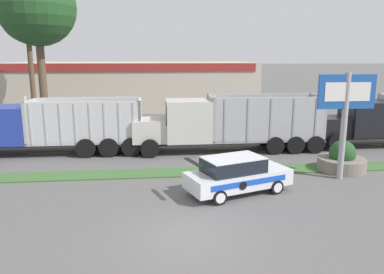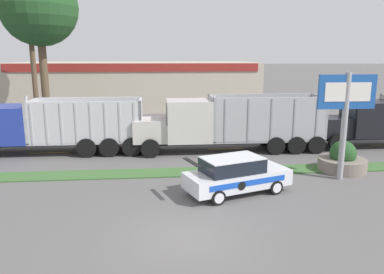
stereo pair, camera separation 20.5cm
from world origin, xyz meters
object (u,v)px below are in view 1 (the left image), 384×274
Objects in this scene: dump_truck_trail at (384,122)px; stone_planter at (342,160)px; dump_truck_lead at (211,125)px; rally_car at (237,175)px; traffic_cone at (223,172)px; dump_truck_far_right at (31,129)px; store_sign_post at (346,104)px.

dump_truck_trail is 7.37m from stone_planter.
dump_truck_lead is 7.33m from rally_car.
rally_car is 7.31× the size of traffic_cone.
dump_truck_far_right is 17.36× the size of traffic_cone.
store_sign_post is 6.46m from traffic_cone.
dump_truck_far_right is 13.25m from rally_car.
dump_truck_far_right is at bearing 150.99° from traffic_cone.
dump_truck_lead reaches higher than stone_planter.
dump_truck_trail is 13.75m from rally_car.
traffic_cone is at bearing -92.90° from dump_truck_lead.
dump_truck_far_right reaches higher than traffic_cone.
dump_truck_lead is 10.75m from dump_truck_far_right.
rally_car is at bearing -156.42° from stone_planter.
dump_truck_lead is 8.16m from store_sign_post.
dump_truck_trail is 8.95m from store_sign_post.
store_sign_post is (-6.10, -6.23, 1.99)m from dump_truck_trail.
dump_truck_trail is at bearing 25.77° from traffic_cone.
dump_truck_lead is 7.68m from stone_planter.
dump_truck_lead reaches higher than dump_truck_trail.
store_sign_post is 7.65× the size of traffic_cone.
store_sign_post is at bearing -21.81° from dump_truck_far_right.
dump_truck_trail is 13.00m from traffic_cone.
store_sign_post reaches higher than traffic_cone.
dump_truck_far_right reaches higher than dump_truck_lead.
traffic_cone is at bearing -154.23° from dump_truck_trail.
dump_truck_trail is (11.39, 0.32, -0.06)m from dump_truck_lead.
dump_truck_lead is at bearing 142.41° from stone_planter.
dump_truck_trail reaches higher than traffic_cone.
rally_car is (-0.05, -7.29, -0.81)m from dump_truck_lead.
dump_truck_far_right reaches higher than stone_planter.
store_sign_post is at bearing -48.21° from dump_truck_lead.
dump_truck_lead reaches higher than traffic_cone.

